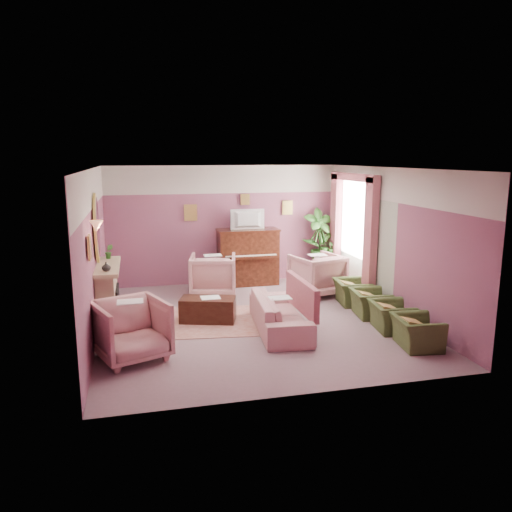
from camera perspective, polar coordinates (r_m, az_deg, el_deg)
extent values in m
cube|color=gray|center=(9.36, -0.31, -7.40)|extent=(5.50, 6.00, 0.01)
cube|color=white|center=(8.87, -0.32, 10.00)|extent=(5.50, 6.00, 0.01)
cube|color=#683E5C|center=(11.91, -3.64, 3.56)|extent=(5.50, 0.02, 2.80)
cube|color=#683E5C|center=(6.20, 6.09, -3.76)|extent=(5.50, 0.02, 2.80)
cube|color=#683E5C|center=(8.80, -18.01, 0.26)|extent=(0.02, 6.00, 2.80)
cube|color=#683E5C|center=(10.00, 15.22, 1.68)|extent=(0.02, 6.00, 2.80)
cube|color=beige|center=(11.81, -3.70, 8.73)|extent=(5.50, 0.01, 0.65)
cube|color=#A4AE99|center=(11.18, 11.89, 1.14)|extent=(0.01, 3.00, 2.15)
cube|color=tan|center=(9.18, -16.60, -4.67)|extent=(0.30, 1.40, 1.10)
cube|color=black|center=(9.22, -15.93, -5.55)|extent=(0.18, 0.72, 0.68)
cube|color=#EA6600|center=(9.27, -15.62, -6.60)|extent=(0.06, 0.54, 0.10)
cube|color=tan|center=(9.04, -16.61, -1.19)|extent=(0.40, 1.55, 0.07)
cube|color=tan|center=(9.33, -15.18, -7.80)|extent=(0.55, 1.50, 0.02)
ellipsoid|color=#DDC75F|center=(8.93, -17.76, 3.03)|extent=(0.04, 0.72, 1.20)
ellipsoid|color=white|center=(8.93, -17.60, 3.04)|extent=(0.01, 0.60, 1.06)
cone|color=tan|center=(7.87, -17.77, 3.29)|extent=(0.20, 0.20, 0.16)
cube|color=#3D1A0E|center=(11.83, -0.94, -0.16)|extent=(1.40, 0.60, 1.30)
cube|color=#3D1A0E|center=(11.48, -0.55, -0.16)|extent=(1.30, 0.12, 0.06)
cube|color=silver|center=(11.47, -0.55, 0.04)|extent=(1.20, 0.08, 0.02)
cube|color=#3D1A0E|center=(11.71, -0.95, 3.00)|extent=(1.45, 0.65, 0.04)
imported|color=black|center=(11.62, -0.90, 4.38)|extent=(0.80, 0.12, 0.48)
cube|color=#DDC75F|center=(11.72, -7.49, 4.94)|extent=(0.30, 0.03, 0.38)
cube|color=#DDC75F|center=(12.19, 3.60, 5.54)|extent=(0.26, 0.03, 0.34)
cube|color=#DDC75F|center=(11.90, -1.25, 6.48)|extent=(0.22, 0.03, 0.26)
cube|color=#DDC75F|center=(7.57, -18.50, 0.95)|extent=(0.03, 0.28, 0.36)
cube|color=silver|center=(11.30, 11.32, 4.47)|extent=(0.03, 1.40, 1.80)
cube|color=#9C4E58|center=(10.50, 12.93, 1.69)|extent=(0.16, 0.34, 2.60)
cube|color=#9C4E58|center=(12.15, 9.09, 3.12)|extent=(0.16, 0.34, 2.60)
cube|color=#9C4E58|center=(11.20, 11.11, 8.84)|extent=(0.16, 2.20, 0.16)
imported|color=#295D1E|center=(9.55, -16.46, 0.51)|extent=(0.16, 0.16, 0.28)
imported|color=beige|center=(8.53, -16.75, -1.18)|extent=(0.16, 0.16, 0.16)
cube|color=#A56B60|center=(9.36, -4.93, -7.40)|extent=(2.70, 2.09, 0.01)
cube|color=black|center=(9.30, -5.51, -6.13)|extent=(1.10, 0.77, 0.45)
cube|color=white|center=(9.24, -5.23, -4.75)|extent=(0.35, 0.28, 0.01)
imported|color=#CC9291|center=(8.78, 2.73, -5.88)|extent=(0.68, 2.04, 0.82)
cube|color=#9C4E58|center=(8.84, 5.24, -4.51)|extent=(0.10, 1.54, 0.57)
imported|color=#CC9291|center=(10.94, -4.94, -1.93)|extent=(0.97, 0.97, 1.01)
imported|color=#CC9291|center=(11.02, 6.99, -1.88)|extent=(0.97, 0.97, 1.01)
imported|color=#CC9291|center=(7.75, -14.05, -7.87)|extent=(0.97, 0.97, 1.01)
imported|color=#3F5126|center=(8.42, 17.91, -7.74)|extent=(0.54, 0.77, 0.67)
imported|color=#3F5126|center=(9.09, 15.22, -6.17)|extent=(0.54, 0.77, 0.67)
imported|color=#3F5126|center=(9.78, 12.92, -4.81)|extent=(0.54, 0.77, 0.67)
imported|color=#3F5126|center=(10.49, 10.94, -3.63)|extent=(0.54, 0.77, 0.67)
cylinder|color=white|center=(12.30, 7.83, -1.24)|extent=(0.52, 0.52, 0.70)
imported|color=#295D1E|center=(12.20, 7.89, 1.14)|extent=(0.30, 0.30, 0.34)
imported|color=#295D1E|center=(12.16, 8.59, 0.94)|extent=(0.16, 0.16, 0.28)
cylinder|color=brown|center=(12.40, 7.10, -1.98)|extent=(0.34, 0.34, 0.34)
imported|color=#295D1E|center=(12.23, 7.20, 2.08)|extent=(0.76, 0.76, 1.44)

